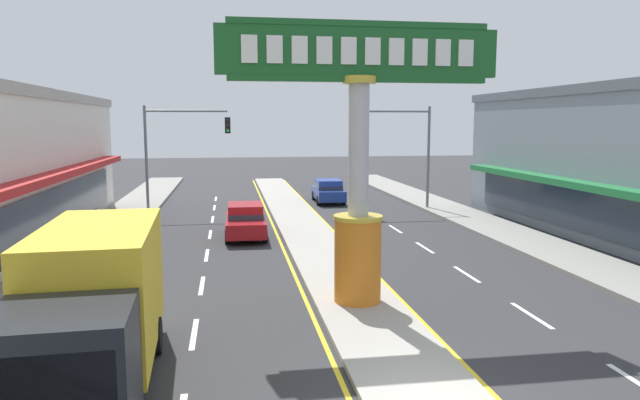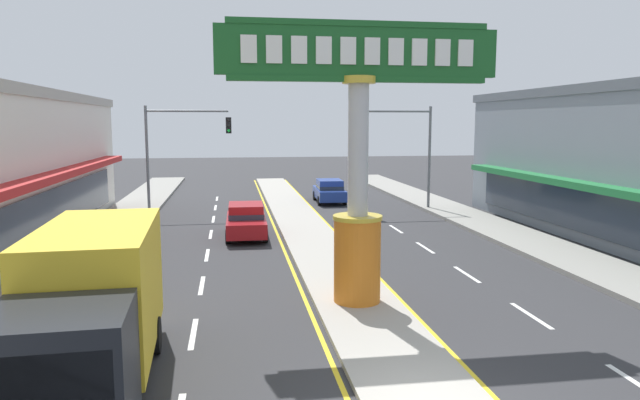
{
  "view_description": "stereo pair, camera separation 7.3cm",
  "coord_description": "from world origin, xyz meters",
  "px_view_note": "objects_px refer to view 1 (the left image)",
  "views": [
    {
      "loc": [
        -3.58,
        -9.47,
        5.23
      ],
      "look_at": [
        -0.51,
        10.08,
        2.6
      ],
      "focal_mm": 32.63,
      "sensor_mm": 36.0,
      "label": 1
    },
    {
      "loc": [
        -3.51,
        -9.48,
        5.23
      ],
      "look_at": [
        -0.51,
        10.08,
        2.6
      ],
      "focal_mm": 32.63,
      "sensor_mm": 36.0,
      "label": 2
    }
  ],
  "objects_px": {
    "traffic_light_right_side": "(400,140)",
    "sedan_near_left_lane": "(328,191)",
    "box_truck_far_right_lane": "(93,306)",
    "traffic_light_left_side": "(177,140)",
    "district_sign": "(358,168)",
    "sedan_near_right_lane": "(246,220)"
  },
  "relations": [
    {
      "from": "traffic_light_right_side",
      "to": "sedan_near_left_lane",
      "type": "relative_size",
      "value": 1.42
    },
    {
      "from": "box_truck_far_right_lane",
      "to": "traffic_light_left_side",
      "type": "bearing_deg",
      "value": 90.53
    },
    {
      "from": "district_sign",
      "to": "box_truck_far_right_lane",
      "type": "height_order",
      "value": "district_sign"
    },
    {
      "from": "district_sign",
      "to": "traffic_light_left_side",
      "type": "bearing_deg",
      "value": 109.43
    },
    {
      "from": "traffic_light_right_side",
      "to": "box_truck_far_right_lane",
      "type": "relative_size",
      "value": 0.89
    },
    {
      "from": "district_sign",
      "to": "sedan_near_left_lane",
      "type": "relative_size",
      "value": 1.8
    },
    {
      "from": "sedan_near_right_lane",
      "to": "sedan_near_left_lane",
      "type": "height_order",
      "value": "same"
    },
    {
      "from": "district_sign",
      "to": "traffic_light_left_side",
      "type": "distance_m",
      "value": 19.43
    },
    {
      "from": "traffic_light_left_side",
      "to": "sedan_near_left_lane",
      "type": "relative_size",
      "value": 1.42
    },
    {
      "from": "district_sign",
      "to": "sedan_near_right_lane",
      "type": "bearing_deg",
      "value": 105.01
    },
    {
      "from": "sedan_near_right_lane",
      "to": "sedan_near_left_lane",
      "type": "relative_size",
      "value": 0.99
    },
    {
      "from": "traffic_light_left_side",
      "to": "box_truck_far_right_lane",
      "type": "height_order",
      "value": "traffic_light_left_side"
    },
    {
      "from": "sedan_near_right_lane",
      "to": "sedan_near_left_lane",
      "type": "distance_m",
      "value": 12.38
    },
    {
      "from": "district_sign",
      "to": "traffic_light_right_side",
      "type": "xyz_separation_m",
      "value": [
        6.46,
        17.44,
        0.26
      ]
    },
    {
      "from": "box_truck_far_right_lane",
      "to": "district_sign",
      "type": "bearing_deg",
      "value": 34.82
    },
    {
      "from": "sedan_near_right_lane",
      "to": "box_truck_far_right_lane",
      "type": "xyz_separation_m",
      "value": [
        -3.38,
        -15.07,
        0.91
      ]
    },
    {
      "from": "district_sign",
      "to": "traffic_light_right_side",
      "type": "relative_size",
      "value": 1.26
    },
    {
      "from": "traffic_light_left_side",
      "to": "box_truck_far_right_lane",
      "type": "bearing_deg",
      "value": -89.47
    },
    {
      "from": "sedan_near_right_lane",
      "to": "box_truck_far_right_lane",
      "type": "relative_size",
      "value": 0.62
    },
    {
      "from": "traffic_light_left_side",
      "to": "sedan_near_left_lane",
      "type": "distance_m",
      "value": 10.51
    },
    {
      "from": "district_sign",
      "to": "sedan_near_right_lane",
      "type": "distance_m",
      "value": 11.56
    },
    {
      "from": "district_sign",
      "to": "sedan_near_right_lane",
      "type": "xyz_separation_m",
      "value": [
        -2.88,
        10.73,
        -3.2
      ]
    }
  ]
}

